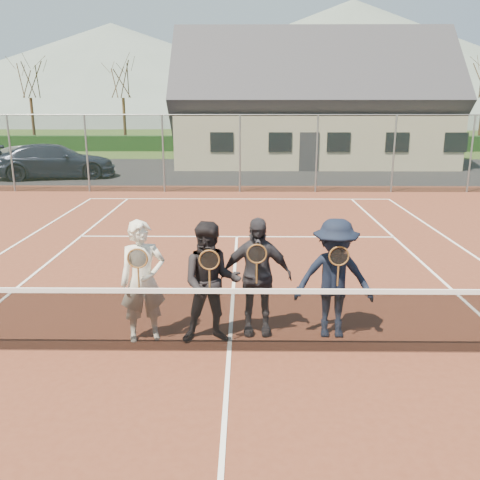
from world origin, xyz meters
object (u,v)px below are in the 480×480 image
Objects in this scene: car_c at (55,161)px; clubhouse at (311,93)px; player_b at (211,283)px; player_c at (256,276)px; car_b at (35,160)px; tennis_net at (229,317)px; player_a at (143,281)px; player_d at (334,279)px.

clubhouse is (12.75, 6.58, 3.19)m from car_c.
player_b is 0.72m from player_c.
player_c is (10.65, -18.16, 0.22)m from car_b.
car_b is 0.37× the size of tennis_net.
car_c is 19.10m from player_c.
car_b is 15.53m from clubhouse.
clubhouse reaches higher than player_a.
player_a is 1.00× the size of player_c.
player_b is at bearing -136.20° from car_b.
tennis_net is 0.58m from player_b.
player_c is (0.65, 0.30, 0.00)m from player_b.
tennis_net is 24.57m from clubhouse.
tennis_net is at bearing -99.46° from clubhouse.
player_a is at bearing -171.71° from player_c.
player_c is at bearing 8.29° from player_a.
car_c reaches higher than car_b.
player_c is at bearing 58.91° from tennis_net.
clubhouse is (14.26, 5.19, 3.29)m from car_b.
car_c is 3.05× the size of player_d.
clubhouse is at bearing 79.78° from player_b.
player_a reaches higher than car_c.
car_c is 3.05× the size of player_b.
clubhouse is at bearing 83.99° from player_d.
tennis_net is 0.75× the size of clubhouse.
car_b is 21.05m from player_c.
clubhouse is at bearing 80.54° from tennis_net.
tennis_net is 6.49× the size of player_a.
car_b is 21.42m from tennis_net.
player_c reaches higher than car_b.
player_a is (7.50, -17.01, 0.13)m from car_c.
player_b and player_d have the same top height.
car_c is 19.75m from player_d.
car_b is at bearing 118.44° from player_b.
clubhouse is at bearing 81.21° from player_c.
player_a is 0.99m from player_b.
car_b is 20.49m from player_a.
player_a is 1.66m from player_c.
car_b is at bearing 34.51° from car_c.
clubhouse is 24.23m from player_b.
player_b is 1.81m from player_d.
player_c and player_d have the same top height.
player_d is at bearing -131.77° from car_b.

